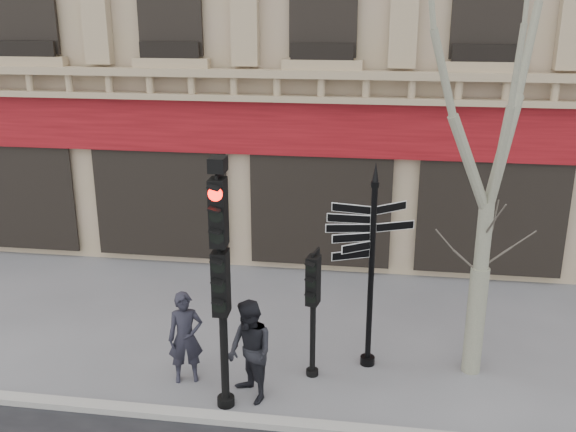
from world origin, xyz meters
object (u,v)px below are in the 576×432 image
fingerpost (373,233)px  traffic_signal_secondary (313,293)px  pedestrian_b (250,352)px  pedestrian_a (186,338)px  traffic_signal_main (221,256)px  plane_tree (501,63)px

fingerpost → traffic_signal_secondary: size_ratio=1.67×
traffic_signal_secondary → fingerpost: bearing=38.5°
fingerpost → pedestrian_b: bearing=-157.7°
pedestrian_a → traffic_signal_main: bearing=-56.4°
fingerpost → traffic_signal_main: 2.81m
traffic_signal_main → pedestrian_a: 2.11m
fingerpost → pedestrian_a: fingerpost is taller
traffic_signal_secondary → plane_tree: 4.80m
fingerpost → pedestrian_a: (-3.13, -1.00, -1.73)m
pedestrian_a → plane_tree: bearing=-7.6°
pedestrian_b → traffic_signal_main: bearing=-97.7°
pedestrian_a → traffic_signal_secondary: bearing=-6.9°
traffic_signal_secondary → plane_tree: size_ratio=0.30×
traffic_signal_main → traffic_signal_secondary: (1.31, 1.12, -1.05)m
pedestrian_a → pedestrian_b: pedestrian_b is taller
traffic_signal_main → pedestrian_b: bearing=31.6°
fingerpost → plane_tree: size_ratio=0.49×
fingerpost → traffic_signal_main: bearing=-158.1°
traffic_signal_main → pedestrian_b: 1.82m
traffic_signal_secondary → pedestrian_b: traffic_signal_secondary is taller
fingerpost → traffic_signal_main: traffic_signal_main is taller
fingerpost → pedestrian_b: 2.90m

